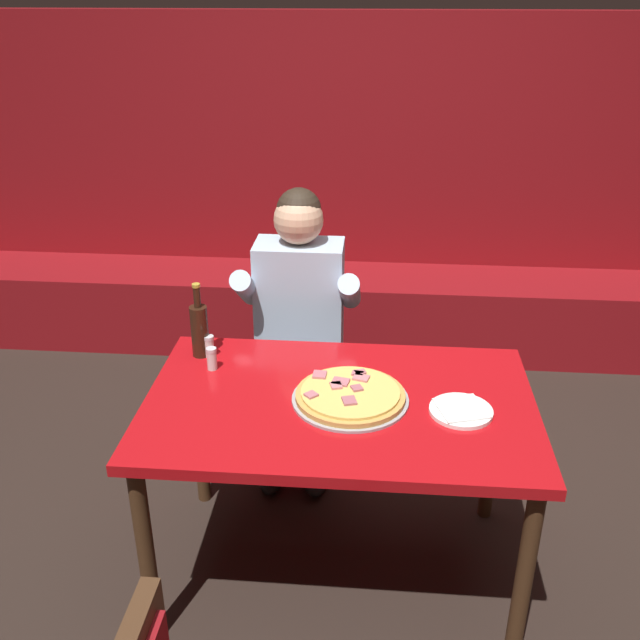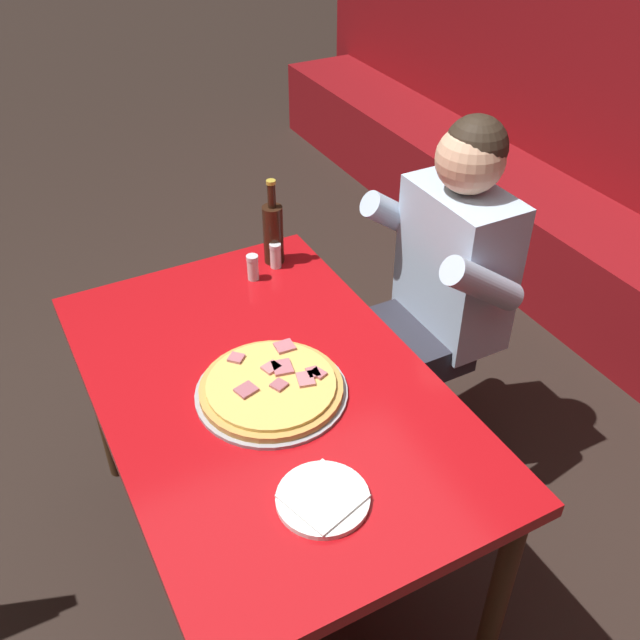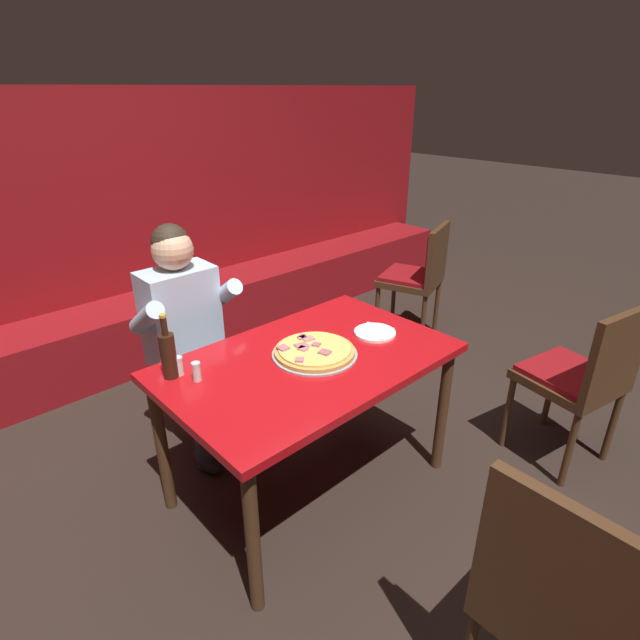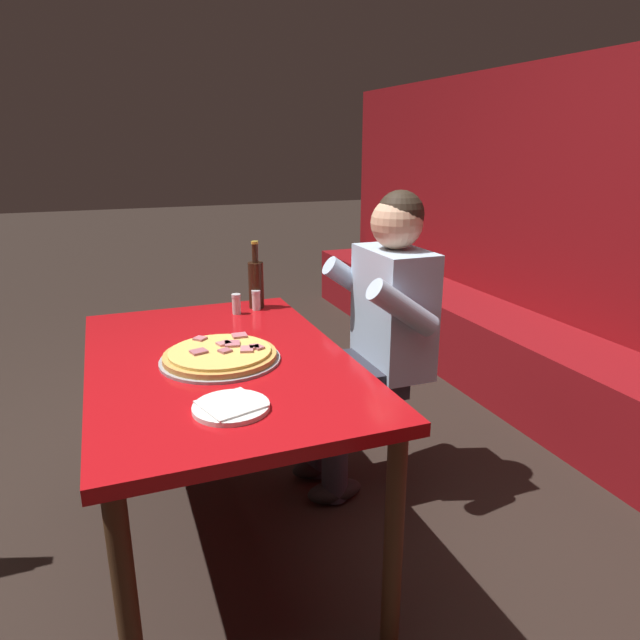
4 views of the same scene
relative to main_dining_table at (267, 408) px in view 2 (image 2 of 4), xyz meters
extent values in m
plane|color=black|center=(0.00, 0.00, -0.68)|extent=(24.00, 24.00, 0.00)
cylinder|color=#422816|center=(-0.60, -0.36, -0.32)|extent=(0.06, 0.06, 0.72)
cylinder|color=#422816|center=(-0.60, 0.36, -0.32)|extent=(0.06, 0.06, 0.72)
cylinder|color=#422816|center=(0.60, 0.36, -0.32)|extent=(0.06, 0.06, 0.72)
cube|color=#B20F14|center=(0.00, 0.00, 0.06)|extent=(1.33, 0.84, 0.04)
cylinder|color=#9E9EA3|center=(0.04, 0.00, 0.09)|extent=(0.40, 0.40, 0.01)
cylinder|color=#C69347|center=(0.04, 0.00, 0.10)|extent=(0.37, 0.37, 0.02)
cylinder|color=#E5BC5B|center=(0.04, 0.00, 0.12)|extent=(0.34, 0.34, 0.01)
cube|color=#B76670|center=(-0.09, -0.04, 0.13)|extent=(0.05, 0.05, 0.01)
cube|color=#C6757A|center=(0.07, 0.08, 0.13)|extent=(0.06, 0.05, 0.01)
cube|color=#B76670|center=(0.06, 0.12, 0.13)|extent=(0.05, 0.04, 0.01)
cube|color=#A85B66|center=(0.06, 0.01, 0.13)|extent=(0.05, 0.05, 0.01)
cube|color=#B76670|center=(-0.08, 0.09, 0.13)|extent=(0.05, 0.05, 0.01)
cube|color=#A85B66|center=(0.04, -0.07, 0.13)|extent=(0.06, 0.06, 0.01)
cube|color=#C6757A|center=(-0.01, 0.02, 0.13)|extent=(0.05, 0.05, 0.01)
cube|color=#B76670|center=(0.00, 0.05, 0.13)|extent=(0.07, 0.06, 0.01)
cube|color=#B76670|center=(0.06, 0.11, 0.13)|extent=(0.04, 0.04, 0.01)
cylinder|color=white|center=(0.40, -0.04, 0.09)|extent=(0.21, 0.21, 0.01)
cube|color=white|center=(0.40, -0.04, 0.10)|extent=(0.19, 0.19, 0.01)
cylinder|color=black|center=(-0.54, 0.28, 0.18)|extent=(0.07, 0.07, 0.20)
cylinder|color=black|center=(-0.54, 0.28, 0.32)|extent=(0.03, 0.03, 0.08)
cylinder|color=#B29933|center=(-0.54, 0.28, 0.37)|extent=(0.03, 0.03, 0.01)
cylinder|color=silver|center=(-0.51, 0.27, 0.12)|extent=(0.04, 0.04, 0.07)
cylinder|color=#28231E|center=(-0.51, 0.27, 0.11)|extent=(0.03, 0.03, 0.04)
cylinder|color=silver|center=(-0.51, 0.27, 0.16)|extent=(0.04, 0.04, 0.01)
cylinder|color=silver|center=(-0.48, 0.17, 0.12)|extent=(0.04, 0.04, 0.07)
cylinder|color=#516B33|center=(-0.48, 0.17, 0.11)|extent=(0.03, 0.03, 0.04)
cylinder|color=silver|center=(-0.48, 0.17, 0.16)|extent=(0.04, 0.04, 0.01)
ellipsoid|color=black|center=(-0.32, 0.48, -0.63)|extent=(0.11, 0.24, 0.09)
ellipsoid|color=black|center=(-0.12, 0.48, -0.63)|extent=(0.11, 0.24, 0.09)
cylinder|color=#282833|center=(-0.32, 0.48, -0.45)|extent=(0.11, 0.11, 0.43)
cylinder|color=#282833|center=(-0.12, 0.48, -0.45)|extent=(0.11, 0.11, 0.43)
cube|color=#282833|center=(-0.22, 0.58, -0.17)|extent=(0.34, 0.40, 0.12)
cube|color=silver|center=(-0.22, 0.78, 0.10)|extent=(0.38, 0.22, 0.52)
cylinder|color=silver|center=(-0.44, 0.70, 0.18)|extent=(0.09, 0.30, 0.25)
cylinder|color=silver|center=(0.00, 0.70, 0.18)|extent=(0.09, 0.30, 0.25)
sphere|color=#D6A884|center=(-0.22, 0.78, 0.47)|extent=(0.21, 0.21, 0.21)
sphere|color=#2D2319|center=(-0.22, 0.79, 0.50)|extent=(0.19, 0.19, 0.19)
camera|label=1|loc=(0.11, -2.06, 1.38)|focal=40.00mm
camera|label=2|loc=(1.30, -0.52, 1.36)|focal=40.00mm
camera|label=3|loc=(-1.32, -1.50, 1.21)|focal=28.00mm
camera|label=4|loc=(1.80, -0.32, 0.78)|focal=32.00mm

